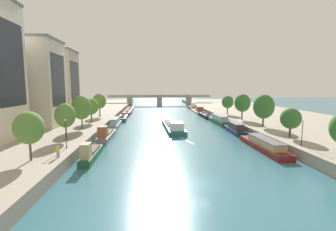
{
  "coord_description": "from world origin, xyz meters",
  "views": [
    {
      "loc": [
        -5.68,
        -26.47,
        11.26
      ],
      "look_at": [
        0.0,
        47.57,
        2.09
      ],
      "focal_mm": 26.0,
      "sensor_mm": 36.0,
      "label": 1
    }
  ],
  "objects_px": {
    "moored_boat_left_end": "(123,118)",
    "person_on_quay": "(58,150)",
    "moored_boat_right_upstream": "(235,128)",
    "tree_right_far": "(228,102)",
    "tree_right_second": "(291,118)",
    "tree_right_midway": "(264,107)",
    "lamppost_right_bank": "(302,132)",
    "moored_boat_right_second": "(264,145)",
    "tree_left_past_mid": "(81,108)",
    "moored_boat_left_gap_after": "(131,109)",
    "moored_boat_right_lone": "(219,120)",
    "tree_left_midway": "(91,107)",
    "moored_boat_left_near": "(91,153)",
    "moored_boat_left_lone": "(106,135)",
    "tree_right_by_lamp": "(242,103)",
    "barge_midriver": "(173,126)",
    "tree_left_end_of_row": "(65,115)",
    "tree_left_distant": "(29,128)",
    "moored_boat_left_second": "(116,123)",
    "moored_boat_left_downstream": "(128,113)",
    "moored_boat_right_gap_after": "(205,115)",
    "moored_boat_right_downstream": "(192,107)",
    "lamppost_left_bank": "(66,132)",
    "moored_boat_right_midway": "(198,111)",
    "tree_left_nearest": "(99,101)",
    "bridge_far": "(159,99)"
  },
  "relations": [
    {
      "from": "moored_boat_left_end",
      "to": "person_on_quay",
      "type": "distance_m",
      "value": 48.5
    },
    {
      "from": "moored_boat_right_upstream",
      "to": "tree_right_far",
      "type": "bearing_deg",
      "value": 76.36
    },
    {
      "from": "tree_right_second",
      "to": "tree_right_midway",
      "type": "xyz_separation_m",
      "value": [
        0.5,
        11.7,
        1.17
      ]
    },
    {
      "from": "lamppost_right_bank",
      "to": "moored_boat_right_second",
      "type": "bearing_deg",
      "value": 130.93
    },
    {
      "from": "moored_boat_right_second",
      "to": "tree_right_far",
      "type": "relative_size",
      "value": 2.61
    },
    {
      "from": "moored_boat_right_upstream",
      "to": "tree_left_past_mid",
      "type": "height_order",
      "value": "tree_left_past_mid"
    },
    {
      "from": "moored_boat_left_gap_after",
      "to": "lamppost_right_bank",
      "type": "relative_size",
      "value": 2.84
    },
    {
      "from": "moored_boat_right_lone",
      "to": "tree_left_midway",
      "type": "height_order",
      "value": "tree_left_midway"
    },
    {
      "from": "moored_boat_left_near",
      "to": "tree_left_midway",
      "type": "relative_size",
      "value": 1.72
    },
    {
      "from": "moored_boat_left_lone",
      "to": "tree_right_midway",
      "type": "bearing_deg",
      "value": 4.54
    },
    {
      "from": "tree_right_by_lamp",
      "to": "barge_midriver",
      "type": "bearing_deg",
      "value": -169.09
    },
    {
      "from": "barge_midriver",
      "to": "tree_left_end_of_row",
      "type": "distance_m",
      "value": 28.24
    },
    {
      "from": "tree_left_distant",
      "to": "lamppost_right_bank",
      "type": "distance_m",
      "value": 39.39
    },
    {
      "from": "tree_left_distant",
      "to": "tree_right_midway",
      "type": "bearing_deg",
      "value": 28.64
    },
    {
      "from": "moored_boat_left_lone",
      "to": "tree_left_distant",
      "type": "relative_size",
      "value": 1.94
    },
    {
      "from": "moored_boat_left_second",
      "to": "moored_boat_left_downstream",
      "type": "bearing_deg",
      "value": 89.05
    },
    {
      "from": "tree_right_midway",
      "to": "person_on_quay",
      "type": "relative_size",
      "value": 4.59
    },
    {
      "from": "moored_boat_right_gap_after",
      "to": "tree_right_midway",
      "type": "xyz_separation_m",
      "value": [
        6.33,
        -31.13,
        5.84
      ]
    },
    {
      "from": "moored_boat_left_gap_after",
      "to": "tree_left_distant",
      "type": "distance_m",
      "value": 79.92
    },
    {
      "from": "tree_right_by_lamp",
      "to": "moored_boat_left_downstream",
      "type": "bearing_deg",
      "value": 138.05
    },
    {
      "from": "moored_boat_right_downstream",
      "to": "tree_right_far",
      "type": "bearing_deg",
      "value": -81.49
    },
    {
      "from": "moored_boat_right_second",
      "to": "tree_left_midway",
      "type": "relative_size",
      "value": 2.6
    },
    {
      "from": "moored_boat_left_near",
      "to": "moored_boat_right_downstream",
      "type": "relative_size",
      "value": 0.85
    },
    {
      "from": "tree_right_by_lamp",
      "to": "tree_right_far",
      "type": "xyz_separation_m",
      "value": [
        -0.15,
        12.34,
        -0.57
      ]
    },
    {
      "from": "lamppost_left_bank",
      "to": "lamppost_right_bank",
      "type": "distance_m",
      "value": 36.63
    },
    {
      "from": "moored_boat_right_gap_after",
      "to": "tree_left_midway",
      "type": "relative_size",
      "value": 2.0
    },
    {
      "from": "moored_boat_right_midway",
      "to": "tree_left_nearest",
      "type": "bearing_deg",
      "value": -146.3
    },
    {
      "from": "tree_right_second",
      "to": "moored_boat_left_downstream",
      "type": "bearing_deg",
      "value": 122.26
    },
    {
      "from": "lamppost_right_bank",
      "to": "bridge_far",
      "type": "distance_m",
      "value": 103.06
    },
    {
      "from": "person_on_quay",
      "to": "tree_left_distant",
      "type": "bearing_deg",
      "value": -159.22
    },
    {
      "from": "moored_boat_left_second",
      "to": "moored_boat_right_gap_after",
      "type": "bearing_deg",
      "value": 33.68
    },
    {
      "from": "moored_boat_right_second",
      "to": "tree_left_end_of_row",
      "type": "distance_m",
      "value": 35.35
    },
    {
      "from": "moored_boat_left_downstream",
      "to": "barge_midriver",
      "type": "bearing_deg",
      "value": -67.01
    },
    {
      "from": "tree_right_midway",
      "to": "bridge_far",
      "type": "height_order",
      "value": "tree_right_midway"
    },
    {
      "from": "tree_left_distant",
      "to": "tree_left_past_mid",
      "type": "height_order",
      "value": "tree_left_past_mid"
    },
    {
      "from": "barge_midriver",
      "to": "moored_boat_right_gap_after",
      "type": "relative_size",
      "value": 1.76
    },
    {
      "from": "moored_boat_right_midway",
      "to": "tree_left_distant",
      "type": "distance_m",
      "value": 76.49
    },
    {
      "from": "tree_left_midway",
      "to": "tree_right_far",
      "type": "distance_m",
      "value": 43.16
    },
    {
      "from": "barge_midriver",
      "to": "moored_boat_left_downstream",
      "type": "distance_m",
      "value": 37.78
    },
    {
      "from": "moored_boat_right_downstream",
      "to": "tree_left_end_of_row",
      "type": "xyz_separation_m",
      "value": [
        -34.98,
        -71.03,
        5.05
      ]
    },
    {
      "from": "moored_boat_right_downstream",
      "to": "tree_right_far",
      "type": "relative_size",
      "value": 2.03
    },
    {
      "from": "tree_left_end_of_row",
      "to": "tree_left_midway",
      "type": "xyz_separation_m",
      "value": [
        -0.2,
        19.95,
        -0.17
      ]
    },
    {
      "from": "tree_right_far",
      "to": "tree_right_second",
      "type": "bearing_deg",
      "value": -89.86
    },
    {
      "from": "moored_boat_left_lone",
      "to": "moored_boat_left_second",
      "type": "height_order",
      "value": "moored_boat_left_lone"
    },
    {
      "from": "moored_boat_left_near",
      "to": "moored_boat_left_end",
      "type": "bearing_deg",
      "value": 89.73
    },
    {
      "from": "moored_boat_left_second",
      "to": "moored_boat_right_second",
      "type": "height_order",
      "value": "moored_boat_left_second"
    },
    {
      "from": "tree_left_end_of_row",
      "to": "moored_boat_left_second",
      "type": "bearing_deg",
      "value": 75.66
    },
    {
      "from": "barge_midriver",
      "to": "tree_right_second",
      "type": "xyz_separation_m",
      "value": [
        19.65,
        -19.72,
        4.44
      ]
    },
    {
      "from": "moored_boat_right_upstream",
      "to": "lamppost_left_bank",
      "type": "xyz_separation_m",
      "value": [
        -32.99,
        -18.87,
        3.17
      ]
    },
    {
      "from": "moored_boat_right_midway",
      "to": "tree_left_midway",
      "type": "height_order",
      "value": "tree_left_midway"
    }
  ]
}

